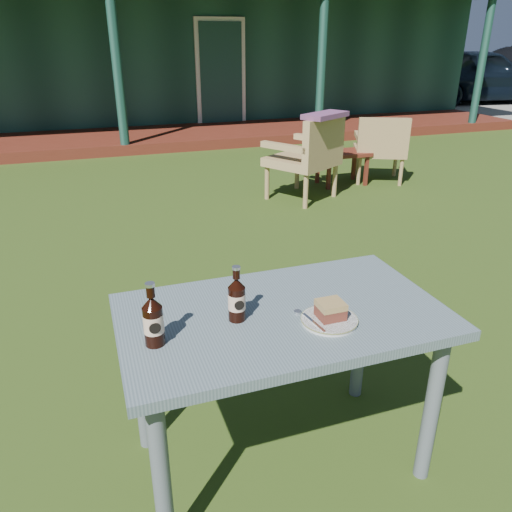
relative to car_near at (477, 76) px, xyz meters
name	(u,v)px	position (x,y,z in m)	size (l,w,h in m)	color
ground	(196,293)	(-9.69, -8.45, -0.72)	(80.00, 80.00, 0.00)	#334916
pavilion	(97,40)	(-9.69, 0.94, 0.89)	(15.80, 8.30, 3.45)	#183F34
gravel_strip	(494,102)	(0.81, 0.05, -0.71)	(9.00, 6.00, 0.02)	gray
car_near	(477,76)	(0.00, 0.00, 0.00)	(1.70, 4.23, 1.44)	black
cafe_table	(282,335)	(-9.69, -10.05, -0.10)	(1.20, 0.70, 0.72)	slate
plate	(329,320)	(-9.56, -10.17, 0.01)	(0.20, 0.20, 0.01)	silver
cake_slice	(331,310)	(-9.56, -10.17, 0.05)	(0.09, 0.09, 0.06)	#5D291D
fork	(314,323)	(-9.63, -10.18, 0.02)	(0.01, 0.14, 0.00)	silver
cola_bottle_near	(237,299)	(-9.87, -10.05, 0.08)	(0.06, 0.06, 0.21)	black
cola_bottle_far	(153,320)	(-10.17, -10.11, 0.09)	(0.07, 0.07, 0.22)	black
bottle_cap	(298,312)	(-9.64, -10.08, 0.00)	(0.03, 0.03, 0.01)	silver
armchair_left	(309,154)	(-8.02, -6.67, -0.21)	(0.89, 0.88, 0.90)	#A78753
armchair_right	(381,146)	(-6.89, -6.29, -0.27)	(0.77, 0.75, 0.80)	#A78753
floral_throw	(325,115)	(-7.93, -6.83, 0.21)	(0.54, 0.24, 0.05)	#6B3B63
side_table	(343,157)	(-7.37, -6.24, -0.38)	(0.60, 0.40, 0.40)	#5B2116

